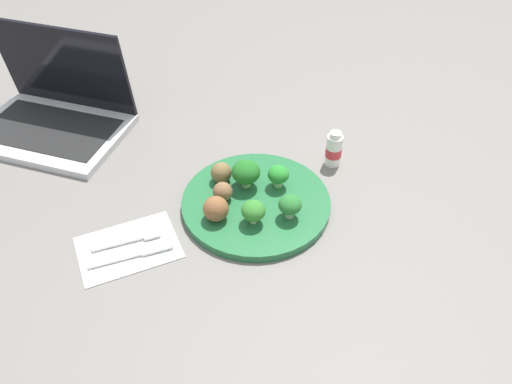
{
  "coord_description": "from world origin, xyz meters",
  "views": [
    {
      "loc": [
        -0.3,
        -0.64,
        0.68
      ],
      "look_at": [
        0.0,
        0.0,
        0.04
      ],
      "focal_mm": 36.43,
      "sensor_mm": 36.0,
      "label": 1
    }
  ],
  "objects_px": {
    "napkin": "(129,249)",
    "yogurt_bottle": "(334,150)",
    "broccoli_floret_back_right": "(278,175)",
    "meatball_center": "(221,173)",
    "broccoli_floret_front_left": "(290,205)",
    "meatball_front_right": "(223,192)",
    "laptop": "(54,113)",
    "broccoli_floret_far_rim": "(253,211)",
    "plate": "(256,203)",
    "fork": "(130,239)",
    "knife": "(135,253)",
    "meatball_mid_left": "(216,209)",
    "broccoli_floret_back_left": "(247,172)"
  },
  "relations": [
    {
      "from": "napkin",
      "to": "yogurt_bottle",
      "type": "xyz_separation_m",
      "value": [
        0.44,
        0.05,
        0.03
      ]
    },
    {
      "from": "broccoli_floret_back_right",
      "to": "yogurt_bottle",
      "type": "bearing_deg",
      "value": 11.89
    },
    {
      "from": "meatball_center",
      "to": "broccoli_floret_front_left",
      "type": "bearing_deg",
      "value": -63.03
    },
    {
      "from": "meatball_front_right",
      "to": "napkin",
      "type": "relative_size",
      "value": 0.22
    },
    {
      "from": "yogurt_bottle",
      "to": "laptop",
      "type": "xyz_separation_m",
      "value": [
        -0.49,
        0.37,
        0.0
      ]
    },
    {
      "from": "broccoli_floret_far_rim",
      "to": "meatball_center",
      "type": "relative_size",
      "value": 1.12
    },
    {
      "from": "plate",
      "to": "broccoli_floret_far_rim",
      "type": "relative_size",
      "value": 6.14
    },
    {
      "from": "broccoli_floret_front_left",
      "to": "meatball_front_right",
      "type": "height_order",
      "value": "broccoli_floret_front_left"
    },
    {
      "from": "plate",
      "to": "broccoli_floret_front_left",
      "type": "relative_size",
      "value": 6.03
    },
    {
      "from": "fork",
      "to": "knife",
      "type": "relative_size",
      "value": 0.83
    },
    {
      "from": "meatball_mid_left",
      "to": "napkin",
      "type": "bearing_deg",
      "value": 177.32
    },
    {
      "from": "broccoli_floret_far_rim",
      "to": "meatball_mid_left",
      "type": "bearing_deg",
      "value": 146.26
    },
    {
      "from": "meatball_mid_left",
      "to": "meatball_center",
      "type": "distance_m",
      "value": 0.1
    },
    {
      "from": "knife",
      "to": "meatball_center",
      "type": "bearing_deg",
      "value": 26.58
    },
    {
      "from": "meatball_front_right",
      "to": "broccoli_floret_back_left",
      "type": "bearing_deg",
      "value": 15.63
    },
    {
      "from": "broccoli_floret_front_left",
      "to": "broccoli_floret_back_left",
      "type": "bearing_deg",
      "value": 107.18
    },
    {
      "from": "plate",
      "to": "broccoli_floret_far_rim",
      "type": "xyz_separation_m",
      "value": [
        -0.03,
        -0.05,
        0.04
      ]
    },
    {
      "from": "plate",
      "to": "meatball_front_right",
      "type": "relative_size",
      "value": 7.54
    },
    {
      "from": "meatball_center",
      "to": "laptop",
      "type": "height_order",
      "value": "laptop"
    },
    {
      "from": "knife",
      "to": "laptop",
      "type": "height_order",
      "value": "laptop"
    },
    {
      "from": "broccoli_floret_front_left",
      "to": "meatball_center",
      "type": "bearing_deg",
      "value": 116.97
    },
    {
      "from": "broccoli_floret_back_right",
      "to": "yogurt_bottle",
      "type": "height_order",
      "value": "yogurt_bottle"
    },
    {
      "from": "broccoli_floret_back_right",
      "to": "napkin",
      "type": "xyz_separation_m",
      "value": [
        -0.3,
        -0.02,
        -0.04
      ]
    },
    {
      "from": "meatball_center",
      "to": "laptop",
      "type": "relative_size",
      "value": 0.11
    },
    {
      "from": "napkin",
      "to": "laptop",
      "type": "bearing_deg",
      "value": 96.23
    },
    {
      "from": "meatball_center",
      "to": "yogurt_bottle",
      "type": "height_order",
      "value": "yogurt_bottle"
    },
    {
      "from": "meatball_mid_left",
      "to": "knife",
      "type": "xyz_separation_m",
      "value": [
        -0.16,
        -0.01,
        -0.03
      ]
    },
    {
      "from": "broccoli_floret_back_right",
      "to": "meatball_mid_left",
      "type": "bearing_deg",
      "value": -168.03
    },
    {
      "from": "plate",
      "to": "broccoli_floret_back_right",
      "type": "height_order",
      "value": "broccoli_floret_back_right"
    },
    {
      "from": "meatball_front_right",
      "to": "broccoli_floret_far_rim",
      "type": "bearing_deg",
      "value": -71.62
    },
    {
      "from": "meatball_mid_left",
      "to": "broccoli_floret_far_rim",
      "type": "bearing_deg",
      "value": -33.74
    },
    {
      "from": "fork",
      "to": "yogurt_bottle",
      "type": "bearing_deg",
      "value": 4.58
    },
    {
      "from": "plate",
      "to": "napkin",
      "type": "xyz_separation_m",
      "value": [
        -0.25,
        -0.0,
        -0.01
      ]
    },
    {
      "from": "knife",
      "to": "yogurt_bottle",
      "type": "distance_m",
      "value": 0.44
    },
    {
      "from": "plate",
      "to": "napkin",
      "type": "distance_m",
      "value": 0.25
    },
    {
      "from": "broccoli_floret_front_left",
      "to": "laptop",
      "type": "bearing_deg",
      "value": 124.14
    },
    {
      "from": "yogurt_bottle",
      "to": "laptop",
      "type": "height_order",
      "value": "laptop"
    },
    {
      "from": "meatball_mid_left",
      "to": "napkin",
      "type": "relative_size",
      "value": 0.27
    },
    {
      "from": "meatball_front_right",
      "to": "meatball_mid_left",
      "type": "bearing_deg",
      "value": -126.34
    },
    {
      "from": "meatball_center",
      "to": "yogurt_bottle",
      "type": "distance_m",
      "value": 0.24
    },
    {
      "from": "broccoli_floret_back_right",
      "to": "laptop",
      "type": "height_order",
      "value": "laptop"
    },
    {
      "from": "broccoli_floret_back_left",
      "to": "meatball_center",
      "type": "xyz_separation_m",
      "value": [
        -0.04,
        0.03,
        -0.01
      ]
    },
    {
      "from": "meatball_mid_left",
      "to": "fork",
      "type": "distance_m",
      "value": 0.16
    },
    {
      "from": "meatball_mid_left",
      "to": "yogurt_bottle",
      "type": "xyz_separation_m",
      "value": [
        0.28,
        0.06,
        -0.0
      ]
    },
    {
      "from": "broccoli_floret_far_rim",
      "to": "meatball_center",
      "type": "xyz_separation_m",
      "value": [
        -0.01,
        0.13,
        -0.01
      ]
    },
    {
      "from": "meatball_front_right",
      "to": "plate",
      "type": "bearing_deg",
      "value": -27.57
    },
    {
      "from": "broccoli_floret_back_left",
      "to": "meatball_front_right",
      "type": "xyz_separation_m",
      "value": [
        -0.06,
        -0.02,
        -0.02
      ]
    },
    {
      "from": "broccoli_floret_back_right",
      "to": "laptop",
      "type": "relative_size",
      "value": 0.12
    },
    {
      "from": "plate",
      "to": "broccoli_floret_front_left",
      "type": "xyz_separation_m",
      "value": [
        0.04,
        -0.07,
        0.04
      ]
    },
    {
      "from": "plate",
      "to": "broccoli_floret_back_left",
      "type": "xyz_separation_m",
      "value": [
        0.0,
        0.04,
        0.04
      ]
    }
  ]
}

